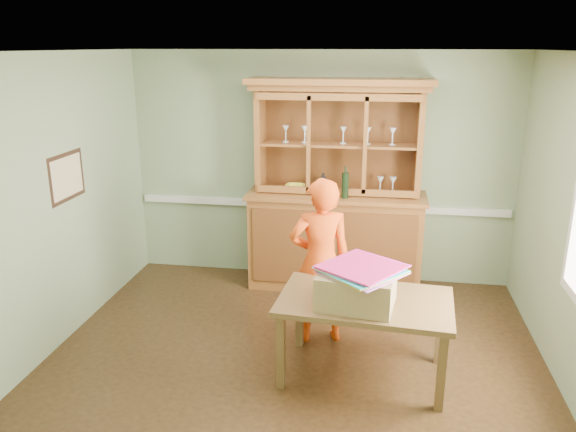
% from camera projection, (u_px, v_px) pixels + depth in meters
% --- Properties ---
extents(floor, '(4.50, 4.50, 0.00)m').
position_uv_depth(floor, '(295.00, 358.00, 5.14)').
color(floor, '#442C16').
rests_on(floor, ground).
extents(ceiling, '(4.50, 4.50, 0.00)m').
position_uv_depth(ceiling, '(296.00, 51.00, 4.35)').
color(ceiling, white).
rests_on(ceiling, wall_back).
extents(wall_back, '(4.50, 0.00, 4.50)m').
position_uv_depth(wall_back, '(320.00, 168.00, 6.63)').
color(wall_back, gray).
rests_on(wall_back, floor).
extents(wall_left, '(0.00, 4.00, 4.00)m').
position_uv_depth(wall_left, '(50.00, 206.00, 5.09)').
color(wall_left, gray).
rests_on(wall_left, floor).
extents(wall_front, '(4.50, 0.00, 4.50)m').
position_uv_depth(wall_front, '(237.00, 331.00, 2.86)').
color(wall_front, gray).
rests_on(wall_front, floor).
extents(chair_rail, '(4.41, 0.05, 0.08)m').
position_uv_depth(chair_rail, '(319.00, 205.00, 6.74)').
color(chair_rail, silver).
rests_on(chair_rail, wall_back).
extents(framed_map, '(0.03, 0.60, 0.46)m').
position_uv_depth(framed_map, '(67.00, 177.00, 5.31)').
color(framed_map, black).
rests_on(framed_map, wall_left).
extents(china_hutch, '(2.04, 0.67, 2.40)m').
position_uv_depth(china_hutch, '(336.00, 217.00, 6.49)').
color(china_hutch, brown).
rests_on(china_hutch, floor).
extents(dining_table, '(1.50, 0.97, 0.72)m').
position_uv_depth(dining_table, '(365.00, 308.00, 4.70)').
color(dining_table, brown).
rests_on(dining_table, floor).
extents(cardboard_box, '(0.66, 0.56, 0.28)m').
position_uv_depth(cardboard_box, '(356.00, 289.00, 4.54)').
color(cardboard_box, '#9E8251').
rests_on(cardboard_box, dining_table).
extents(kite_stack, '(0.77, 0.77, 0.06)m').
position_uv_depth(kite_stack, '(361.00, 268.00, 4.50)').
color(kite_stack, '#E06FEA').
rests_on(kite_stack, cardboard_box).
extents(person, '(0.67, 0.53, 1.61)m').
position_uv_depth(person, '(320.00, 261.00, 5.25)').
color(person, '#E1450E').
rests_on(person, floor).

